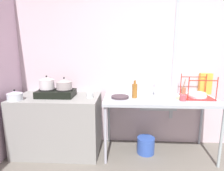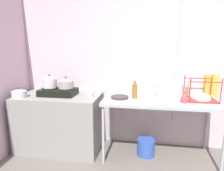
% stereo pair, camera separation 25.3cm
% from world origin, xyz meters
% --- Properties ---
extents(wall_back, '(5.57, 0.10, 2.74)m').
position_xyz_m(wall_back, '(0.00, 1.82, 1.37)').
color(wall_back, '#C5B0BA').
rests_on(wall_back, ground).
extents(wall_metal_strip, '(0.05, 0.01, 2.19)m').
position_xyz_m(wall_metal_strip, '(0.01, 1.77, 1.51)').
color(wall_metal_strip, '#A2ACB5').
extents(counter_concrete, '(1.20, 0.68, 0.83)m').
position_xyz_m(counter_concrete, '(-1.70, 1.44, 0.42)').
color(counter_concrete, gray).
rests_on(counter_concrete, ground).
extents(counter_sink, '(1.54, 0.68, 0.83)m').
position_xyz_m(counter_sink, '(-0.25, 1.44, 0.77)').
color(counter_sink, '#A2ACB5').
rests_on(counter_sink, ground).
extents(stove, '(0.52, 0.32, 0.11)m').
position_xyz_m(stove, '(-1.71, 1.44, 0.88)').
color(stove, black).
rests_on(stove, counter_concrete).
extents(pot_on_left_burner, '(0.20, 0.20, 0.19)m').
position_xyz_m(pot_on_left_burner, '(-1.83, 1.44, 1.03)').
color(pot_on_left_burner, silver).
rests_on(pot_on_left_burner, stove).
extents(pot_on_right_burner, '(0.22, 0.22, 0.17)m').
position_xyz_m(pot_on_right_burner, '(-1.58, 1.44, 1.02)').
color(pot_on_right_burner, gray).
rests_on(pot_on_right_burner, stove).
extents(pot_beside_stove, '(0.20, 0.20, 0.15)m').
position_xyz_m(pot_beside_stove, '(-2.19, 1.22, 0.89)').
color(pot_beside_stove, silver).
rests_on(pot_beside_stove, counter_concrete).
extents(percolator, '(0.09, 0.09, 0.14)m').
position_xyz_m(percolator, '(-1.22, 1.39, 0.90)').
color(percolator, silver).
rests_on(percolator, counter_concrete).
extents(sink_basin, '(0.48, 0.31, 0.13)m').
position_xyz_m(sink_basin, '(-0.29, 1.43, 0.77)').
color(sink_basin, '#A2ACB5').
rests_on(sink_basin, counter_sink).
extents(faucet, '(0.14, 0.08, 0.23)m').
position_xyz_m(faucet, '(-0.30, 1.56, 0.97)').
color(faucet, '#A2ACB5').
rests_on(faucet, counter_sink).
extents(frying_pan, '(0.24, 0.24, 0.03)m').
position_xyz_m(frying_pan, '(-0.80, 1.41, 0.84)').
color(frying_pan, '#3B2E34').
rests_on(frying_pan, counter_sink).
extents(dish_rack, '(0.38, 0.34, 0.32)m').
position_xyz_m(dish_rack, '(0.27, 1.48, 0.87)').
color(dish_rack, red).
rests_on(dish_rack, counter_sink).
extents(cup_by_rack, '(0.08, 0.08, 0.08)m').
position_xyz_m(cup_by_rack, '(0.03, 1.32, 0.87)').
color(cup_by_rack, '#B1454E').
rests_on(cup_by_rack, counter_sink).
extents(small_bowl_on_drainboard, '(0.14, 0.14, 0.04)m').
position_xyz_m(small_bowl_on_drainboard, '(0.04, 1.40, 0.85)').
color(small_bowl_on_drainboard, beige).
rests_on(small_bowl_on_drainboard, counter_sink).
extents(bottle_by_sink, '(0.07, 0.07, 0.24)m').
position_xyz_m(bottle_by_sink, '(-0.59, 1.43, 0.93)').
color(bottle_by_sink, '#925B23').
rests_on(bottle_by_sink, counter_sink).
extents(cereal_box, '(0.18, 0.08, 0.31)m').
position_xyz_m(cereal_box, '(0.48, 1.72, 0.99)').
color(cereal_box, gold).
rests_on(cereal_box, counter_sink).
extents(utensil_jar, '(0.07, 0.07, 0.23)m').
position_xyz_m(utensil_jar, '(0.17, 1.72, 0.88)').
color(utensil_jar, '#9B6649').
rests_on(utensil_jar, counter_sink).
extents(bucket_on_floor, '(0.25, 0.25, 0.24)m').
position_xyz_m(bucket_on_floor, '(-0.42, 1.42, 0.12)').
color(bucket_on_floor, '#3052AF').
rests_on(bucket_on_floor, ground).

